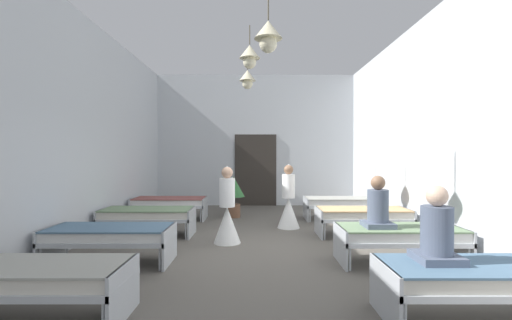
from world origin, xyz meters
The scene contains 15 objects.
ground_plane centered at (0.00, 0.00, -0.05)m, with size 7.22×11.52×0.10m, color #59544C.
room_shell centered at (0.00, 1.37, 2.22)m, with size 7.02×11.12×4.42m.
bed_left_row_0 centered at (-2.26, -2.85, 0.44)m, with size 1.90×0.84×0.57m.
bed_right_row_0 centered at (2.26, -2.85, 0.44)m, with size 1.90×0.84×0.57m.
bed_left_row_1 centered at (-2.26, -0.95, 0.44)m, with size 1.90×0.84×0.57m.
bed_right_row_1 centered at (2.26, -0.95, 0.44)m, with size 1.90×0.84×0.57m.
bed_left_row_2 centered at (-2.26, 0.95, 0.44)m, with size 1.90×0.84×0.57m.
bed_right_row_2 centered at (2.26, 0.95, 0.44)m, with size 1.90×0.84×0.57m.
bed_left_row_3 centered at (-2.26, 2.85, 0.44)m, with size 1.90×0.84×0.57m.
bed_right_row_3 centered at (2.26, 2.85, 0.44)m, with size 1.90×0.84×0.57m.
nurse_near_aisle centered at (-0.54, 0.33, 0.53)m, with size 0.52×0.52×1.49m.
nurse_mid_aisle centered at (0.77, 1.75, 0.53)m, with size 0.52×0.52×1.49m.
patient_seated_primary centered at (1.91, -2.75, 0.87)m, with size 0.44×0.44×0.80m.
patient_seated_secondary centered at (1.91, -0.97, 0.87)m, with size 0.44×0.44×0.80m.
potted_plant centered at (-0.60, 3.17, 0.71)m, with size 0.61×0.61×1.12m.
Camera 1 is at (0.02, -6.43, 1.68)m, focal length 24.70 mm.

